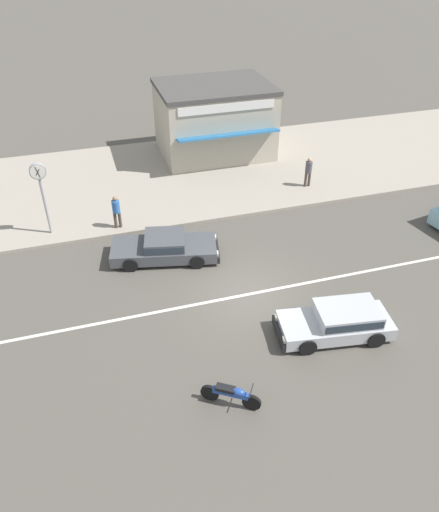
{
  "coord_description": "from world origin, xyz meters",
  "views": [
    {
      "loc": [
        -5.24,
        -13.62,
        12.03
      ],
      "look_at": [
        -0.65,
        1.64,
        0.8
      ],
      "focal_mm": 35.0,
      "sensor_mm": 36.0,
      "label": 1
    }
  ],
  "objects_px": {
    "pedestrian_mid_kerb": "(308,170)",
    "shopfront_corner_warung": "(214,119)",
    "sedan_dark_grey_0": "(165,247)",
    "motorcycle_1": "(231,394)",
    "street_clock": "(40,182)",
    "hatchback_silver_2": "(339,321)",
    "pedestrian_by_shop": "(116,210)"
  },
  "relations": [
    {
      "from": "pedestrian_by_shop",
      "to": "shopfront_corner_warung",
      "type": "distance_m",
      "value": 9.45
    },
    {
      "from": "pedestrian_mid_kerb",
      "to": "hatchback_silver_2",
      "type": "bearing_deg",
      "value": -109.32
    },
    {
      "from": "pedestrian_by_shop",
      "to": "motorcycle_1",
      "type": "bearing_deg",
      "value": -79.79
    },
    {
      "from": "sedan_dark_grey_0",
      "to": "shopfront_corner_warung",
      "type": "relative_size",
      "value": 0.75
    },
    {
      "from": "pedestrian_mid_kerb",
      "to": "pedestrian_by_shop",
      "type": "distance_m",
      "value": 9.93
    },
    {
      "from": "pedestrian_by_shop",
      "to": "shopfront_corner_warung",
      "type": "relative_size",
      "value": 0.25
    },
    {
      "from": "street_clock",
      "to": "shopfront_corner_warung",
      "type": "height_order",
      "value": "shopfront_corner_warung"
    },
    {
      "from": "motorcycle_1",
      "to": "pedestrian_mid_kerb",
      "type": "bearing_deg",
      "value": 56.27
    },
    {
      "from": "sedan_dark_grey_0",
      "to": "motorcycle_1",
      "type": "height_order",
      "value": "sedan_dark_grey_0"
    },
    {
      "from": "hatchback_silver_2",
      "to": "pedestrian_mid_kerb",
      "type": "bearing_deg",
      "value": 70.68
    },
    {
      "from": "hatchback_silver_2",
      "to": "shopfront_corner_warung",
      "type": "height_order",
      "value": "shopfront_corner_warung"
    },
    {
      "from": "hatchback_silver_2",
      "to": "motorcycle_1",
      "type": "xyz_separation_m",
      "value": [
        -4.39,
        -1.77,
        -0.17
      ]
    },
    {
      "from": "shopfront_corner_warung",
      "to": "hatchback_silver_2",
      "type": "bearing_deg",
      "value": -90.7
    },
    {
      "from": "sedan_dark_grey_0",
      "to": "shopfront_corner_warung",
      "type": "distance_m",
      "value": 10.82
    },
    {
      "from": "pedestrian_by_shop",
      "to": "sedan_dark_grey_0",
      "type": "bearing_deg",
      "value": -59.92
    },
    {
      "from": "motorcycle_1",
      "to": "street_clock",
      "type": "xyz_separation_m",
      "value": [
        -4.82,
        11.03,
        2.23
      ]
    },
    {
      "from": "hatchback_silver_2",
      "to": "street_clock",
      "type": "relative_size",
      "value": 1.22
    },
    {
      "from": "hatchback_silver_2",
      "to": "sedan_dark_grey_0",
      "type": "bearing_deg",
      "value": 127.62
    },
    {
      "from": "street_clock",
      "to": "pedestrian_mid_kerb",
      "type": "distance_m",
      "value": 12.88
    },
    {
      "from": "pedestrian_by_shop",
      "to": "pedestrian_mid_kerb",
      "type": "bearing_deg",
      "value": 7.28
    },
    {
      "from": "pedestrian_by_shop",
      "to": "shopfront_corner_warung",
      "type": "xyz_separation_m",
      "value": [
        6.49,
        6.78,
        1.07
      ]
    },
    {
      "from": "hatchback_silver_2",
      "to": "pedestrian_by_shop",
      "type": "height_order",
      "value": "pedestrian_by_shop"
    },
    {
      "from": "pedestrian_mid_kerb",
      "to": "shopfront_corner_warung",
      "type": "height_order",
      "value": "shopfront_corner_warung"
    },
    {
      "from": "street_clock",
      "to": "pedestrian_mid_kerb",
      "type": "bearing_deg",
      "value": 3.81
    },
    {
      "from": "motorcycle_1",
      "to": "pedestrian_by_shop",
      "type": "height_order",
      "value": "pedestrian_by_shop"
    },
    {
      "from": "sedan_dark_grey_0",
      "to": "shopfront_corner_warung",
      "type": "bearing_deg",
      "value": 62.7
    },
    {
      "from": "sedan_dark_grey_0",
      "to": "street_clock",
      "type": "relative_size",
      "value": 1.41
    },
    {
      "from": "street_clock",
      "to": "pedestrian_mid_kerb",
      "type": "height_order",
      "value": "street_clock"
    },
    {
      "from": "pedestrian_mid_kerb",
      "to": "pedestrian_by_shop",
      "type": "xyz_separation_m",
      "value": [
        -9.85,
        -1.26,
        0.0
      ]
    },
    {
      "from": "motorcycle_1",
      "to": "pedestrian_mid_kerb",
      "type": "xyz_separation_m",
      "value": [
        7.93,
        11.88,
        0.63
      ]
    },
    {
      "from": "motorcycle_1",
      "to": "street_clock",
      "type": "distance_m",
      "value": 12.24
    },
    {
      "from": "pedestrian_mid_kerb",
      "to": "shopfront_corner_warung",
      "type": "relative_size",
      "value": 0.25
    }
  ]
}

